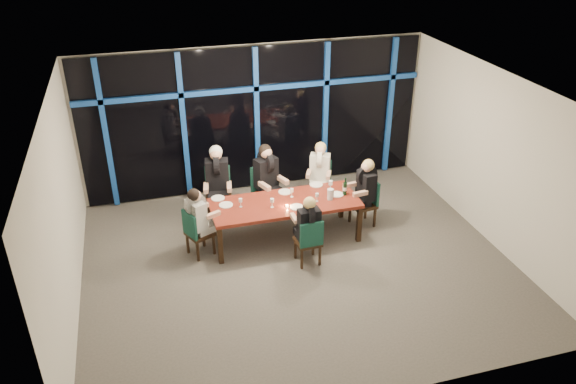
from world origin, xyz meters
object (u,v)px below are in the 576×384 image
(chair_far_mid, at_px, (265,188))
(chair_end_left, at_px, (196,231))
(dining_table, at_px, (285,205))
(diner_far_right, at_px, (320,166))
(diner_end_left, at_px, (198,212))
(chair_far_left, at_px, (218,190))
(diner_far_mid, at_px, (267,171))
(diner_end_right, at_px, (365,183))
(diner_near_mid, at_px, (308,220))
(chair_end_right, at_px, (367,200))
(diner_far_left, at_px, (217,173))
(wine_bottle, at_px, (345,188))
(water_pitcher, at_px, (330,194))
(chair_far_right, at_px, (320,181))
(chair_near_mid, at_px, (309,240))

(chair_far_mid, height_order, chair_end_left, chair_far_mid)
(dining_table, distance_m, diner_far_right, 1.38)
(diner_end_left, bearing_deg, chair_far_left, -49.00)
(diner_far_mid, relative_size, diner_end_right, 1.11)
(diner_near_mid, bearing_deg, chair_end_right, -150.92)
(chair_end_right, bearing_deg, diner_far_mid, -122.22)
(diner_far_right, bearing_deg, chair_end_left, -132.35)
(chair_far_left, relative_size, diner_end_right, 1.16)
(chair_end_right, height_order, diner_near_mid, diner_near_mid)
(diner_end_right, relative_size, diner_near_mid, 1.05)
(dining_table, distance_m, diner_far_left, 1.45)
(chair_far_left, xyz_separation_m, chair_end_right, (2.60, -1.00, -0.06))
(chair_far_left, distance_m, diner_end_right, 2.74)
(chair_end_right, relative_size, diner_near_mid, 1.08)
(diner_far_left, height_order, wine_bottle, diner_far_left)
(chair_far_left, height_order, diner_far_mid, diner_far_mid)
(chair_end_left, distance_m, diner_near_mid, 1.93)
(chair_end_left, height_order, water_pitcher, water_pitcher)
(chair_far_mid, bearing_deg, water_pitcher, -69.82)
(diner_far_mid, bearing_deg, chair_far_mid, 90.00)
(water_pitcher, bearing_deg, chair_end_right, 31.68)
(chair_far_right, xyz_separation_m, wine_bottle, (0.10, -1.07, 0.36))
(chair_near_mid, relative_size, diner_end_left, 1.02)
(dining_table, height_order, chair_far_mid, chair_far_mid)
(chair_far_mid, xyz_separation_m, chair_end_right, (1.73, -0.87, -0.05))
(chair_far_mid, xyz_separation_m, diner_far_mid, (0.03, -0.08, 0.40))
(diner_far_left, height_order, diner_far_mid, diner_far_left)
(diner_end_left, bearing_deg, diner_far_right, -91.91)
(dining_table, bearing_deg, diner_far_right, 45.00)
(diner_end_left, height_order, wine_bottle, diner_end_left)
(chair_far_mid, height_order, diner_end_right, diner_end_right)
(dining_table, relative_size, chair_far_mid, 2.60)
(dining_table, relative_size, diner_far_right, 2.90)
(diner_end_left, relative_size, diner_near_mid, 1.01)
(wine_bottle, bearing_deg, chair_near_mid, -137.49)
(chair_end_right, bearing_deg, dining_table, -94.35)
(diner_near_mid, xyz_separation_m, water_pitcher, (0.63, 0.69, 0.02))
(chair_far_left, bearing_deg, dining_table, -37.97)
(dining_table, distance_m, chair_far_left, 1.48)
(chair_far_left, height_order, diner_far_left, diner_far_left)
(diner_end_left, height_order, diner_end_right, diner_end_right)
(diner_far_mid, distance_m, wine_bottle, 1.51)
(diner_end_right, bearing_deg, diner_near_mid, -64.23)
(chair_end_left, bearing_deg, chair_far_right, -90.80)
(chair_far_mid, relative_size, chair_near_mid, 1.16)
(chair_end_left, bearing_deg, wine_bottle, -113.00)
(chair_end_left, xyz_separation_m, diner_near_mid, (1.76, -0.70, 0.34))
(chair_far_mid, bearing_deg, chair_end_right, -47.35)
(chair_far_mid, distance_m, diner_far_right, 1.14)
(chair_far_right, height_order, chair_end_left, chair_far_right)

